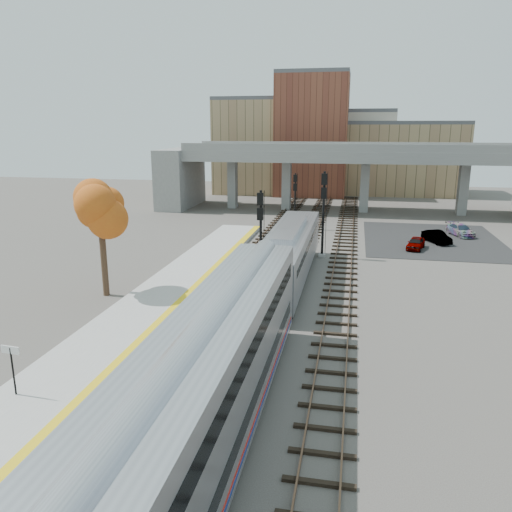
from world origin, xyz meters
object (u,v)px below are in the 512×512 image
at_px(car_b, 437,237).
at_px(locomotive, 289,253).
at_px(car_c, 461,230).
at_px(signal_mast_near, 261,238).
at_px(coach, 202,399).
at_px(signal_mast_mid, 323,214).
at_px(signal_mast_far, 295,202).
at_px(car_a, 416,243).
at_px(tree, 100,209).

bearing_deg(car_b, locomotive, -154.29).
height_order(locomotive, car_c, locomotive).
height_order(signal_mast_near, car_c, signal_mast_near).
relative_size(coach, signal_mast_mid, 3.19).
height_order(signal_mast_mid, car_c, signal_mast_mid).
xyz_separation_m(signal_mast_mid, signal_mast_far, (-4.10, 12.74, -0.93)).
distance_m(signal_mast_mid, car_a, 10.54).
bearing_deg(signal_mast_far, car_c, -1.80).
xyz_separation_m(signal_mast_near, signal_mast_mid, (4.10, 8.84, 0.48)).
distance_m(signal_mast_near, signal_mast_mid, 9.76).
relative_size(signal_mast_mid, car_a, 2.25).
distance_m(coach, signal_mast_mid, 30.65).
xyz_separation_m(car_a, car_c, (5.52, 7.46, 0.03)).
xyz_separation_m(signal_mast_mid, car_a, (8.81, 4.70, -3.39)).
relative_size(signal_mast_mid, signal_mast_far, 1.21).
distance_m(signal_mast_near, car_a, 18.93).
bearing_deg(car_c, signal_mast_mid, -158.12).
distance_m(car_b, car_c, 5.25).
height_order(coach, car_a, coach).
bearing_deg(tree, car_a, 38.70).
relative_size(signal_mast_far, car_c, 1.51).
xyz_separation_m(locomotive, signal_mast_far, (-2.10, 20.70, 0.81)).
bearing_deg(signal_mast_far, tree, -111.08).
bearing_deg(signal_mast_far, locomotive, -84.21).
bearing_deg(car_b, signal_mast_mid, -169.24).
distance_m(signal_mast_far, car_a, 15.40).
relative_size(signal_mast_far, car_a, 1.86).
height_order(car_b, car_c, car_b).
bearing_deg(signal_mast_mid, car_b, 35.31).
distance_m(signal_mast_far, car_b, 16.23).
distance_m(signal_mast_mid, car_c, 19.10).
bearing_deg(locomotive, coach, -90.00).
xyz_separation_m(car_a, car_b, (2.41, 3.24, 0.04)).
relative_size(tree, car_b, 2.19).
height_order(tree, car_b, tree).
bearing_deg(signal_mast_far, car_a, -31.92).
bearing_deg(signal_mast_near, tree, -153.97).
height_order(signal_mast_near, signal_mast_mid, signal_mast_mid).
bearing_deg(locomotive, signal_mast_mid, 75.88).
xyz_separation_m(signal_mast_near, tree, (-10.25, -5.01, 2.68)).
bearing_deg(locomotive, signal_mast_near, -157.07).
bearing_deg(car_b, tree, -164.11).
bearing_deg(coach, signal_mast_near, 95.52).
relative_size(car_a, car_c, 0.81).
height_order(locomotive, signal_mast_far, signal_mast_far).
bearing_deg(signal_mast_far, coach, -87.22).
bearing_deg(signal_mast_near, car_c, 48.74).
distance_m(signal_mast_near, tree, 11.72).
bearing_deg(tree, car_b, 40.45).
bearing_deg(coach, locomotive, 90.00).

